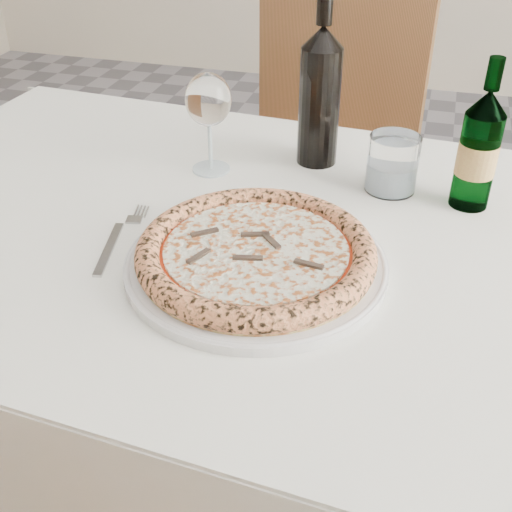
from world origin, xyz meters
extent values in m
cube|color=brown|center=(0.09, 0.06, 0.73)|extent=(1.44, 0.88, 0.04)
cube|color=white|center=(0.09, 0.06, 0.75)|extent=(1.50, 0.95, 0.01)
cube|color=white|center=(0.09, 0.49, 0.64)|extent=(1.45, 0.01, 0.22)
cylinder|color=brown|center=(-0.54, 0.40, 0.35)|extent=(0.06, 0.06, 0.71)
cube|color=brown|center=(0.01, 0.77, 0.45)|extent=(0.53, 0.53, 0.04)
cube|color=brown|center=(0.04, 0.98, 0.70)|extent=(0.47, 0.11, 0.46)
cylinder|color=brown|center=(0.24, 0.94, 0.21)|extent=(0.04, 0.04, 0.43)
cylinder|color=brown|center=(0.17, 0.54, 0.21)|extent=(0.04, 0.04, 0.43)
cylinder|color=brown|center=(-0.16, 1.00, 0.21)|extent=(0.04, 0.04, 0.43)
cylinder|color=brown|center=(-0.22, 0.61, 0.21)|extent=(0.04, 0.04, 0.43)
cylinder|color=white|center=(0.09, -0.04, 0.76)|extent=(0.36, 0.36, 0.01)
torus|color=white|center=(0.09, -0.04, 0.77)|extent=(0.36, 0.36, 0.01)
cylinder|color=#DEBE6D|center=(0.09, -0.04, 0.78)|extent=(0.32, 0.32, 0.01)
torus|color=#ED9058|center=(0.09, -0.04, 0.78)|extent=(0.33, 0.33, 0.03)
cylinder|color=#B11603|center=(0.09, -0.04, 0.78)|extent=(0.27, 0.27, 0.00)
cylinder|color=white|center=(0.09, -0.04, 0.79)|extent=(0.25, 0.25, 0.00)
cube|color=brown|center=(0.13, -0.04, 0.79)|extent=(0.04, 0.01, 0.00)
cube|color=brown|center=(0.12, 0.01, 0.79)|extent=(0.03, 0.04, 0.00)
cube|color=brown|center=(0.06, 0.03, 0.79)|extent=(0.03, 0.04, 0.00)
cube|color=brown|center=(0.06, -0.04, 0.79)|extent=(0.04, 0.01, 0.00)
cube|color=brown|center=(0.07, -0.09, 0.79)|extent=(0.03, 0.04, 0.00)
cube|color=brown|center=(0.13, -0.10, 0.79)|extent=(0.03, 0.04, 0.00)
cube|color=#9C9C9C|center=(-0.12, -0.05, 0.76)|extent=(0.04, 0.14, 0.00)
cube|color=#9C9C9C|center=(-0.12, 0.03, 0.76)|extent=(0.03, 0.03, 0.00)
cylinder|color=#9C9C9C|center=(-0.13, 0.06, 0.76)|extent=(0.00, 0.03, 0.00)
cylinder|color=#9C9C9C|center=(-0.12, 0.06, 0.76)|extent=(0.00, 0.03, 0.00)
cylinder|color=#9C9C9C|center=(-0.12, 0.06, 0.76)|extent=(0.00, 0.03, 0.00)
cylinder|color=#9C9C9C|center=(-0.11, 0.06, 0.76)|extent=(0.00, 0.03, 0.00)
cylinder|color=silver|center=(-0.07, 0.23, 0.76)|extent=(0.07, 0.07, 0.00)
cylinder|color=silver|center=(-0.07, 0.23, 0.80)|extent=(0.01, 0.01, 0.09)
ellipsoid|color=white|center=(-0.07, 0.23, 0.89)|extent=(0.08, 0.08, 0.09)
cylinder|color=white|center=(0.25, 0.25, 0.80)|extent=(0.08, 0.08, 0.09)
cylinder|color=silver|center=(0.25, 0.25, 0.78)|extent=(0.08, 0.08, 0.05)
cylinder|color=#1F602D|center=(0.37, 0.23, 0.83)|extent=(0.06, 0.06, 0.15)
cone|color=#1F602D|center=(0.37, 0.23, 0.93)|extent=(0.06, 0.06, 0.04)
cylinder|color=#1F602D|center=(0.37, 0.23, 0.97)|extent=(0.02, 0.02, 0.05)
cylinder|color=#E3DA69|center=(0.37, 0.23, 0.84)|extent=(0.06, 0.06, 0.05)
cylinder|color=black|center=(0.11, 0.32, 0.86)|extent=(0.07, 0.07, 0.20)
cone|color=black|center=(0.11, 0.32, 0.98)|extent=(0.07, 0.07, 0.04)
cylinder|color=black|center=(0.11, 0.32, 1.02)|extent=(0.03, 0.03, 0.05)
camera|label=1|loc=(0.29, -0.73, 1.26)|focal=45.00mm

